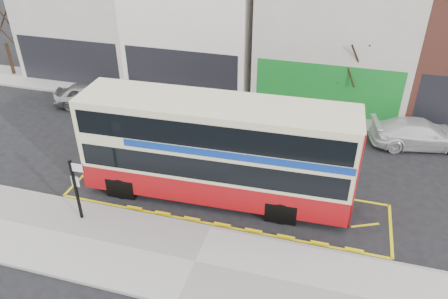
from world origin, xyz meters
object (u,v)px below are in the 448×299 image
(bus_stop_post, at_px, (76,184))
(street_tree_right, at_px, (355,50))
(car_white, at_px, (420,134))
(car_grey, at_px, (267,118))
(car_silver, at_px, (90,95))
(double_decker_bus, at_px, (217,149))

(bus_stop_post, distance_m, street_tree_right, 16.49)
(car_white, height_order, street_tree_right, street_tree_right)
(car_grey, relative_size, street_tree_right, 0.68)
(car_white, bearing_deg, car_grey, 80.24)
(car_white, bearing_deg, car_silver, 78.97)
(double_decker_bus, height_order, car_silver, double_decker_bus)
(car_grey, bearing_deg, street_tree_right, -40.07)
(double_decker_bus, bearing_deg, car_grey, 79.84)
(bus_stop_post, relative_size, car_silver, 0.67)
(car_grey, relative_size, car_white, 0.79)
(street_tree_right, bearing_deg, car_white, -36.23)
(bus_stop_post, relative_size, car_white, 0.56)
(car_white, relative_size, street_tree_right, 0.86)
(bus_stop_post, height_order, street_tree_right, street_tree_right)
(car_silver, distance_m, street_tree_right, 15.97)
(bus_stop_post, distance_m, car_white, 17.17)
(car_white, distance_m, street_tree_right, 5.75)
(double_decker_bus, distance_m, car_white, 11.49)
(car_silver, relative_size, street_tree_right, 0.73)
(double_decker_bus, xyz_separation_m, bus_stop_post, (-4.84, -3.16, -0.55))
(car_silver, height_order, street_tree_right, street_tree_right)
(car_silver, bearing_deg, street_tree_right, -94.36)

